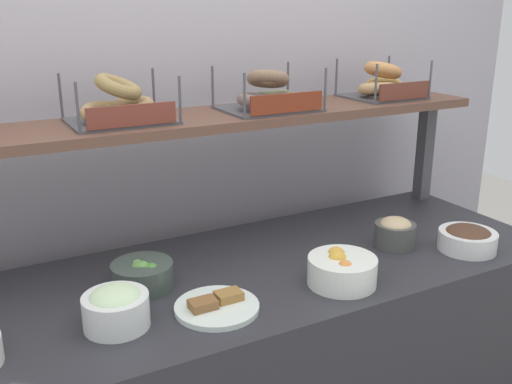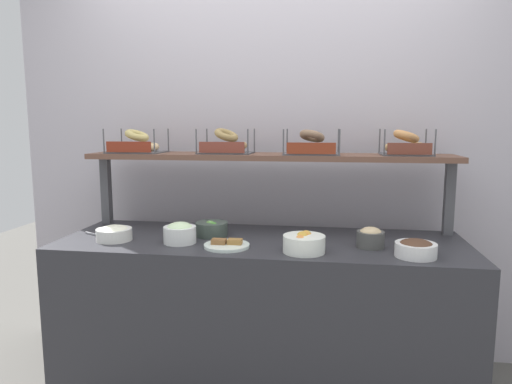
# 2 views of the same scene
# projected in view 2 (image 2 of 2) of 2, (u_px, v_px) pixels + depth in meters

# --- Properties ---
(back_wall) EXTENTS (3.29, 0.06, 2.40)m
(back_wall) POSITION_uv_depth(u_px,v_px,m) (274.00, 164.00, 2.87)
(back_wall) COLOR #B5AEB8
(back_wall) RESTS_ON ground_plane
(deli_counter) EXTENTS (2.09, 0.70, 0.85)m
(deli_counter) POSITION_uv_depth(u_px,v_px,m) (261.00, 317.00, 2.44)
(deli_counter) COLOR #2D2D33
(deli_counter) RESTS_ON ground_plane
(shelf_riser_left) EXTENTS (0.05, 0.05, 0.40)m
(shelf_riser_left) POSITION_uv_depth(u_px,v_px,m) (106.00, 190.00, 2.76)
(shelf_riser_left) COLOR #4C4C51
(shelf_riser_left) RESTS_ON deli_counter
(shelf_riser_right) EXTENTS (0.05, 0.05, 0.40)m
(shelf_riser_right) POSITION_uv_depth(u_px,v_px,m) (449.00, 198.00, 2.47)
(shelf_riser_right) COLOR #4C4C51
(shelf_riser_right) RESTS_ON deli_counter
(upper_shelf) EXTENTS (2.05, 0.32, 0.03)m
(upper_shelf) POSITION_uv_depth(u_px,v_px,m) (268.00, 157.00, 2.58)
(upper_shelf) COLOR brown
(upper_shelf) RESTS_ON shelf_riser_left
(bowl_hummus) EXTENTS (0.13, 0.13, 0.10)m
(bowl_hummus) POSITION_uv_depth(u_px,v_px,m) (371.00, 237.00, 2.22)
(bowl_hummus) COLOR #4C4C4A
(bowl_hummus) RESTS_ON deli_counter
(bowl_cream_cheese) EXTENTS (0.18, 0.18, 0.08)m
(bowl_cream_cheese) POSITION_uv_depth(u_px,v_px,m) (114.00, 233.00, 2.36)
(bowl_cream_cheese) COLOR white
(bowl_cream_cheese) RESTS_ON deli_counter
(bowl_fruit_salad) EXTENTS (0.20, 0.20, 0.10)m
(bowl_fruit_salad) POSITION_uv_depth(u_px,v_px,m) (304.00, 243.00, 2.14)
(bowl_fruit_salad) COLOR white
(bowl_fruit_salad) RESTS_ON deli_counter
(bowl_scallion_spread) EXTENTS (0.16, 0.16, 0.11)m
(bowl_scallion_spread) POSITION_uv_depth(u_px,v_px,m) (180.00, 233.00, 2.31)
(bowl_scallion_spread) COLOR white
(bowl_scallion_spread) RESTS_ON deli_counter
(bowl_chocolate_spread) EXTENTS (0.19, 0.19, 0.08)m
(bowl_chocolate_spread) POSITION_uv_depth(u_px,v_px,m) (416.00, 248.00, 2.06)
(bowl_chocolate_spread) COLOR white
(bowl_chocolate_spread) RESTS_ON deli_counter
(bowl_veggie_mix) EXTENTS (0.17, 0.17, 0.08)m
(bowl_veggie_mix) POSITION_uv_depth(u_px,v_px,m) (212.00, 229.00, 2.46)
(bowl_veggie_mix) COLOR #3E4B43
(bowl_veggie_mix) RESTS_ON deli_counter
(serving_plate_white) EXTENTS (0.22, 0.22, 0.04)m
(serving_plate_white) POSITION_uv_depth(u_px,v_px,m) (227.00, 245.00, 2.23)
(serving_plate_white) COLOR white
(serving_plate_white) RESTS_ON deli_counter
(serving_spoon_near_plate) EXTENTS (0.17, 0.09, 0.01)m
(serving_spoon_near_plate) POSITION_uv_depth(u_px,v_px,m) (100.00, 235.00, 2.45)
(serving_spoon_near_plate) COLOR #B7B7BC
(serving_spoon_near_plate) RESTS_ON deli_counter
(bagel_basket_plain) EXTENTS (0.31, 0.24, 0.14)m
(bagel_basket_plain) POSITION_uv_depth(u_px,v_px,m) (137.00, 145.00, 2.67)
(bagel_basket_plain) COLOR #4C4C51
(bagel_basket_plain) RESTS_ON upper_shelf
(bagel_basket_everything) EXTENTS (0.30, 0.25, 0.15)m
(bagel_basket_everything) POSITION_uv_depth(u_px,v_px,m) (226.00, 145.00, 2.61)
(bagel_basket_everything) COLOR #4C4C51
(bagel_basket_everything) RESTS_ON upper_shelf
(bagel_basket_poppy) EXTENTS (0.30, 0.26, 0.14)m
(bagel_basket_poppy) POSITION_uv_depth(u_px,v_px,m) (311.00, 146.00, 2.52)
(bagel_basket_poppy) COLOR #4C4C51
(bagel_basket_poppy) RESTS_ON upper_shelf
(bagel_basket_sesame) EXTENTS (0.28, 0.26, 0.14)m
(bagel_basket_sesame) POSITION_uv_depth(u_px,v_px,m) (405.00, 146.00, 2.47)
(bagel_basket_sesame) COLOR #4C4C51
(bagel_basket_sesame) RESTS_ON upper_shelf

